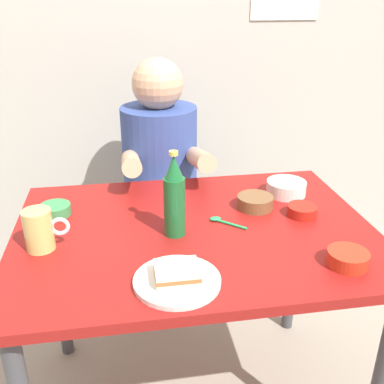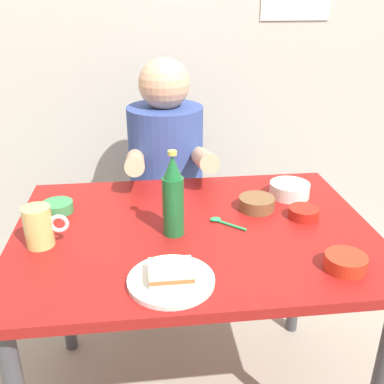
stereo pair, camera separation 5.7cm
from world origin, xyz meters
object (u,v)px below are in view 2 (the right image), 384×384
object	(u,v)px
person_seated	(166,154)
beer_bottle	(173,198)
stool	(168,237)
plate_orange	(171,280)
sandwich	(171,272)
beer_mug	(39,226)
dining_table	(194,254)
sauce_bowl_chili	(346,262)

from	to	relation	value
person_seated	beer_bottle	xyz separation A→B (m)	(-0.02, -0.64, 0.09)
stool	person_seated	size ratio (longest dim) A/B	0.63
plate_orange	sandwich	distance (m)	0.02
plate_orange	beer_bottle	bearing A→B (deg)	83.92
beer_bottle	stool	bearing A→B (deg)	88.40
person_seated	beer_mug	world-z (taller)	person_seated
person_seated	beer_mug	bearing A→B (deg)	-121.00
person_seated	stool	bearing A→B (deg)	90.00
stool	sandwich	size ratio (longest dim) A/B	4.09
dining_table	person_seated	size ratio (longest dim) A/B	1.53
sauce_bowl_chili	person_seated	bearing A→B (deg)	115.06
dining_table	stool	distance (m)	0.70
stool	sandwich	xyz separation A→B (m)	(-0.04, -0.90, 0.42)
dining_table	beer_mug	xyz separation A→B (m)	(-0.45, -0.05, 0.15)
dining_table	sandwich	size ratio (longest dim) A/B	10.00
plate_orange	beer_mug	xyz separation A→B (m)	(-0.36, 0.23, 0.05)
person_seated	beer_mug	size ratio (longest dim) A/B	5.71
dining_table	sauce_bowl_chili	distance (m)	0.47
person_seated	beer_bottle	size ratio (longest dim) A/B	2.75
dining_table	sauce_bowl_chili	size ratio (longest dim) A/B	10.00
person_seated	sandwich	size ratio (longest dim) A/B	6.54
beer_mug	beer_bottle	xyz separation A→B (m)	(0.38, 0.02, 0.06)
plate_orange	sandwich	bearing A→B (deg)	0.00
sandwich	dining_table	bearing A→B (deg)	71.63
plate_orange	sauce_bowl_chili	distance (m)	0.46
stool	beer_mug	bearing A→B (deg)	-120.58
stool	person_seated	distance (m)	0.42
sandwich	beer_mug	bearing A→B (deg)	147.56
person_seated	beer_mug	distance (m)	0.78
sandwich	sauce_bowl_chili	distance (m)	0.46
sandwich	sauce_bowl_chili	world-z (taller)	sandwich
dining_table	sandwich	bearing A→B (deg)	-108.37
plate_orange	beer_mug	distance (m)	0.42
dining_table	beer_bottle	size ratio (longest dim) A/B	4.20
beer_bottle	dining_table	bearing A→B (deg)	20.05
dining_table	person_seated	bearing A→B (deg)	94.24
person_seated	sauce_bowl_chili	xyz separation A→B (m)	(0.41, -0.88, -0.00)
sandwich	beer_mug	size ratio (longest dim) A/B	0.87
person_seated	beer_bottle	world-z (taller)	person_seated
sandwich	beer_mug	xyz separation A→B (m)	(-0.36, 0.23, 0.03)
dining_table	beer_mug	distance (m)	0.47
sauce_bowl_chili	sandwich	bearing A→B (deg)	-178.90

